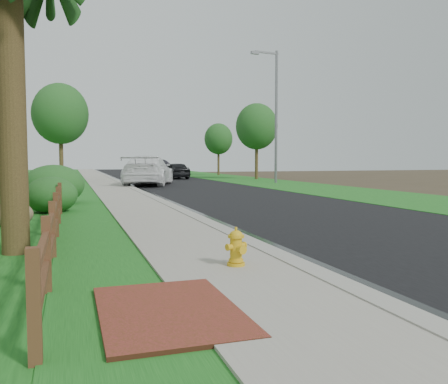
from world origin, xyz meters
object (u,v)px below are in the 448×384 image
object	(u,v)px
fire_hydrant	(236,248)
white_suv	(148,171)
streetlight	(274,109)
dark_car_mid	(176,170)
ranch_fence	(57,208)

from	to	relation	value
fire_hydrant	white_suv	bearing A→B (deg)	84.13
fire_hydrant	streetlight	bearing A→B (deg)	64.74
dark_car_mid	streetlight	xyz separation A→B (m)	(5.48, -10.21, 4.92)
ranch_fence	fire_hydrant	size ratio (longest dim) A/B	26.23
fire_hydrant	dark_car_mid	bearing A→B (deg)	79.29
fire_hydrant	white_suv	distance (m)	26.33
white_suv	dark_car_mid	xyz separation A→B (m)	(4.20, 10.24, -0.26)
dark_car_mid	white_suv	bearing A→B (deg)	64.19
ranch_fence	white_suv	world-z (taller)	white_suv
ranch_fence	dark_car_mid	bearing A→B (deg)	72.39
ranch_fence	fire_hydrant	bearing A→B (deg)	-61.86
fire_hydrant	streetlight	distance (m)	29.47
ranch_fence	dark_car_mid	world-z (taller)	dark_car_mid
white_suv	streetlight	world-z (taller)	streetlight
fire_hydrant	streetlight	world-z (taller)	streetlight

